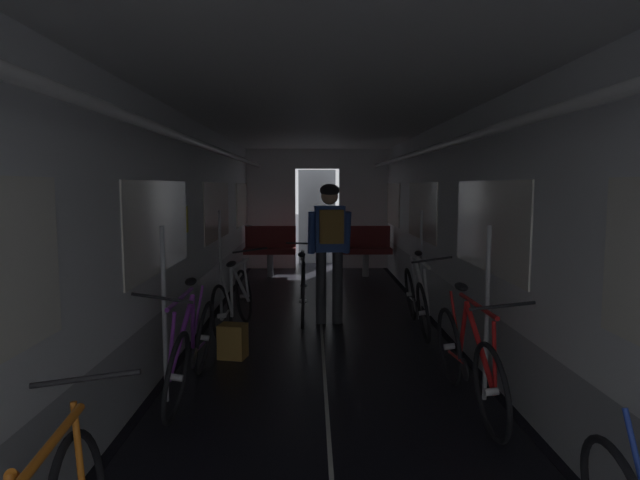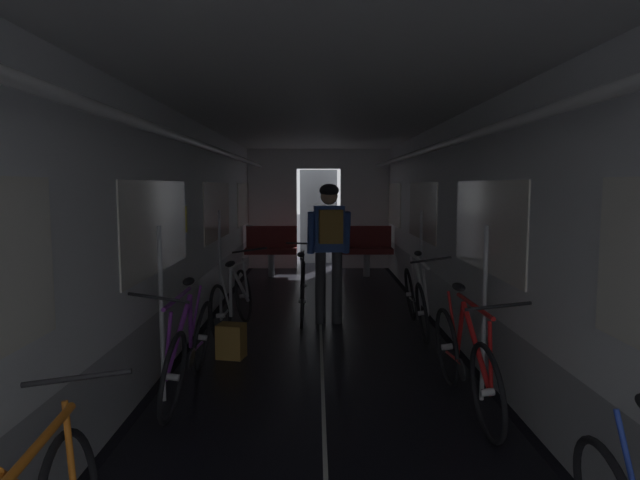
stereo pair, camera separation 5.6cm
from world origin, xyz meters
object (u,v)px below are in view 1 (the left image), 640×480
bicycle_silver (234,301)px  bicycle_purple (191,349)px  bicycle_white (417,298)px  bench_seat_far_left (270,246)px  backpack_on_floor (233,341)px  bench_seat_far_right (365,246)px  person_cyclist_aisle (330,238)px  bicycle_red (468,360)px  bicycle_black_in_aisle (303,289)px

bicycle_silver → bicycle_purple: (-0.09, -1.83, 0.00)m
bicycle_silver → bicycle_white: same height
bench_seat_far_left → backpack_on_floor: (0.00, -4.90, -0.40)m
bench_seat_far_right → person_cyclist_aisle: 3.69m
bicycle_red → backpack_on_floor: 2.35m
bicycle_white → backpack_on_floor: bicycle_white is taller
bicycle_red → backpack_on_floor: (-1.98, 1.25, -0.21)m
bench_seat_far_left → backpack_on_floor: 4.92m
bench_seat_far_left → bicycle_red: (1.98, -6.15, -0.19)m
bicycle_purple → bicycle_red: bearing=-8.0°
bicycle_white → bicycle_red: bearing=-91.1°
bicycle_white → bench_seat_far_right: bearing=93.4°
bicycle_silver → bicycle_white: (2.14, 0.11, 0.00)m
bench_seat_far_right → bench_seat_far_left: bearing=180.0°
bench_seat_far_right → backpack_on_floor: (-1.80, -4.90, -0.40)m
bicycle_white → bicycle_purple: bearing=-138.8°
bench_seat_far_left → bicycle_purple: size_ratio=0.58×
person_cyclist_aisle → bicycle_red: bearing=-69.3°
bicycle_red → bicycle_black_in_aisle: (-1.31, 2.84, 0.00)m
bench_seat_far_right → person_cyclist_aisle: bearing=-102.5°
backpack_on_floor → bench_seat_far_right: bearing=69.9°
bicycle_white → person_cyclist_aisle: person_cyclist_aisle is taller
bicycle_silver → bicycle_purple: size_ratio=1.00×
bench_seat_far_left → person_cyclist_aisle: person_cyclist_aisle is taller
bench_seat_far_right → bicycle_white: size_ratio=0.58×
bench_seat_far_left → bench_seat_far_right: bearing=0.0°
bench_seat_far_right → backpack_on_floor: size_ratio=2.89×
bicycle_white → person_cyclist_aisle: (-1.02, 0.32, 0.69)m
bench_seat_far_right → bicycle_purple: bicycle_purple is taller
bench_seat_far_left → bicycle_black_in_aisle: bearing=-78.4°
bicycle_silver → bicycle_black_in_aisle: bicycle_silver is taller
bicycle_purple → bicycle_black_in_aisle: bearing=71.0°
bench_seat_far_left → bicycle_silver: size_ratio=0.58×
person_cyclist_aisle → bicycle_white: bearing=-17.4°
bench_seat_far_left → bicycle_red: bearing=-72.1°
bench_seat_far_left → bicycle_white: 4.39m
bicycle_purple → bicycle_white: (2.23, 1.95, 0.00)m
bicycle_red → bicycle_black_in_aisle: 3.13m
person_cyclist_aisle → backpack_on_floor: (-1.01, -1.33, -0.90)m
bench_seat_far_right → bicycle_purple: bearing=-108.9°
bicycle_silver → person_cyclist_aisle: size_ratio=0.98×
bench_seat_far_left → bicycle_silver: 4.01m
bicycle_white → bicycle_black_in_aisle: (-1.35, 0.58, 0.00)m
bicycle_red → bicycle_white: size_ratio=1.00×
bench_seat_far_left → bicycle_white: (2.03, -3.89, -0.19)m
bench_seat_far_left → bench_seat_far_right: same height
bicycle_silver → bench_seat_far_right: bearing=64.5°
bicycle_red → bicycle_black_in_aisle: size_ratio=1.00×
bicycle_black_in_aisle → bicycle_white: bearing=-23.4°
bicycle_purple → backpack_on_floor: (0.20, 0.94, -0.21)m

